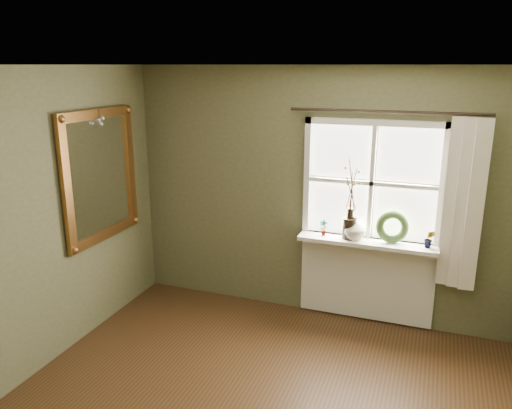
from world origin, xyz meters
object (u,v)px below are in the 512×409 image
at_px(gilt_mirror, 101,175).
at_px(cream_vase, 355,228).
at_px(wreath, 392,230).
at_px(dark_jug, 350,228).

bearing_deg(gilt_mirror, cream_vase, 18.16).
relative_size(cream_vase, wreath, 0.72).
distance_m(dark_jug, cream_vase, 0.05).
distance_m(cream_vase, wreath, 0.36).
relative_size(dark_jug, gilt_mirror, 0.16).
bearing_deg(wreath, dark_jug, 171.40).
xyz_separation_m(cream_vase, gilt_mirror, (-2.39, -0.78, 0.52)).
bearing_deg(gilt_mirror, dark_jug, 18.52).
distance_m(dark_jug, gilt_mirror, 2.52).
height_order(wreath, gilt_mirror, gilt_mirror).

